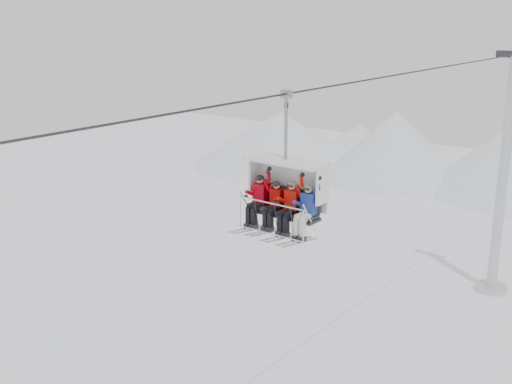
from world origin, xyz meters
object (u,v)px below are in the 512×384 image
Objects in this scene: skier_far_left at (258,198)px; skier_center_right at (290,205)px; chairlift_carrier at (288,185)px; skier_center_left at (275,203)px; lift_tower_right at (501,194)px; skier_far_right at (306,209)px.

skier_far_left is 1.14m from skier_center_right.
skier_center_left is (-0.23, -0.32, -0.51)m from chairlift_carrier.
chairlift_carrier reaches higher than skier_far_left.
lift_tower_right is 21.31m from skier_far_right.
skier_center_right is (1.14, 0.00, 0.00)m from skier_far_left.
skier_far_right is (1.69, 0.00, 0.00)m from skier_far_left.
skier_center_right and skier_far_right have the same top height.
skier_center_right is 1.00× the size of skier_far_right.
lift_tower_right is 7.99× the size of skier_center_left.
skier_center_left is at bearing -126.20° from chairlift_carrier.
lift_tower_right is 21.31m from skier_far_left.
skier_far_left reaches higher than skier_center_left.
lift_tower_right reaches higher than skier_far_left.
skier_far_right is (0.86, -20.83, 4.43)m from lift_tower_right.
skier_far_right is at bearing -19.51° from chairlift_carrier.
lift_tower_right is at bearing 89.36° from skier_center_left.
chairlift_carrier is at bearing -90.00° from lift_tower_right.
skier_far_right is at bearing -87.64° from lift_tower_right.
skier_far_right is (1.09, 0.01, 0.04)m from skier_center_left.
chairlift_carrier is 2.36× the size of skier_far_right.
skier_far_right is (0.86, -0.30, -0.47)m from chairlift_carrier.
skier_far_left is at bearing 180.00° from skier_far_right.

